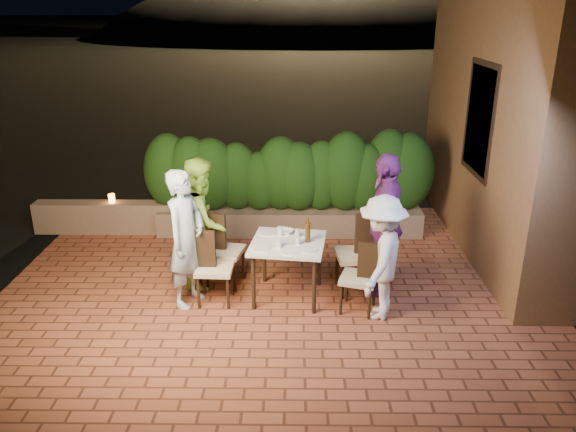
{
  "coord_description": "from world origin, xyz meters",
  "views": [
    {
      "loc": [
        0.28,
        -6.13,
        3.46
      ],
      "look_at": [
        0.2,
        0.26,
        1.05
      ],
      "focal_mm": 35.0,
      "sensor_mm": 36.0,
      "label": 1
    }
  ],
  "objects_px": {
    "chair_left_back": "(225,250)",
    "diner_blue": "(186,239)",
    "parapet_lamp": "(112,198)",
    "beer_bottle": "(308,230)",
    "dining_table": "(288,270)",
    "bowl": "(286,231)",
    "chair_right_front": "(359,277)",
    "diner_green": "(202,221)",
    "diner_white": "(381,258)",
    "diner_purple": "(385,225)",
    "chair_left_front": "(215,267)",
    "chair_right_back": "(356,253)"
  },
  "relations": [
    {
      "from": "chair_left_back",
      "to": "diner_blue",
      "type": "distance_m",
      "value": 0.73
    },
    {
      "from": "parapet_lamp",
      "to": "beer_bottle",
      "type": "bearing_deg",
      "value": -34.69
    },
    {
      "from": "dining_table",
      "to": "bowl",
      "type": "height_order",
      "value": "bowl"
    },
    {
      "from": "chair_left_back",
      "to": "chair_right_front",
      "type": "xyz_separation_m",
      "value": [
        1.67,
        -0.67,
        -0.04
      ]
    },
    {
      "from": "bowl",
      "to": "parapet_lamp",
      "type": "bearing_deg",
      "value": 146.56
    },
    {
      "from": "bowl",
      "to": "diner_green",
      "type": "distance_m",
      "value": 1.1
    },
    {
      "from": "dining_table",
      "to": "diner_green",
      "type": "xyz_separation_m",
      "value": [
        -1.12,
        0.44,
        0.47
      ]
    },
    {
      "from": "diner_green",
      "to": "diner_white",
      "type": "bearing_deg",
      "value": -113.52
    },
    {
      "from": "dining_table",
      "to": "chair_right_front",
      "type": "height_order",
      "value": "chair_right_front"
    },
    {
      "from": "diner_purple",
      "to": "parapet_lamp",
      "type": "distance_m",
      "value": 4.51
    },
    {
      "from": "chair_left_front",
      "to": "parapet_lamp",
      "type": "distance_m",
      "value": 2.99
    },
    {
      "from": "bowl",
      "to": "chair_right_back",
      "type": "height_order",
      "value": "chair_right_back"
    },
    {
      "from": "dining_table",
      "to": "bowl",
      "type": "xyz_separation_m",
      "value": [
        -0.03,
        0.28,
        0.4
      ]
    },
    {
      "from": "chair_left_back",
      "to": "chair_right_back",
      "type": "bearing_deg",
      "value": 6.1
    },
    {
      "from": "chair_left_front",
      "to": "diner_purple",
      "type": "xyz_separation_m",
      "value": [
        2.09,
        0.3,
        0.44
      ]
    },
    {
      "from": "beer_bottle",
      "to": "diner_green",
      "type": "relative_size",
      "value": 0.19
    },
    {
      "from": "diner_purple",
      "to": "chair_left_back",
      "type": "bearing_deg",
      "value": -82.41
    },
    {
      "from": "chair_left_back",
      "to": "dining_table",
      "type": "bearing_deg",
      "value": -10.53
    },
    {
      "from": "diner_blue",
      "to": "parapet_lamp",
      "type": "xyz_separation_m",
      "value": [
        -1.63,
        2.3,
        -0.28
      ]
    },
    {
      "from": "dining_table",
      "to": "diner_purple",
      "type": "relative_size",
      "value": 0.48
    },
    {
      "from": "chair_right_front",
      "to": "diner_white",
      "type": "bearing_deg",
      "value": 171.16
    },
    {
      "from": "beer_bottle",
      "to": "diner_blue",
      "type": "height_order",
      "value": "diner_blue"
    },
    {
      "from": "chair_left_back",
      "to": "chair_right_front",
      "type": "distance_m",
      "value": 1.8
    },
    {
      "from": "chair_right_back",
      "to": "diner_blue",
      "type": "relative_size",
      "value": 0.62
    },
    {
      "from": "diner_blue",
      "to": "diner_purple",
      "type": "relative_size",
      "value": 0.93
    },
    {
      "from": "diner_green",
      "to": "parapet_lamp",
      "type": "bearing_deg",
      "value": 43.93
    },
    {
      "from": "chair_left_back",
      "to": "diner_purple",
      "type": "xyz_separation_m",
      "value": [
        2.02,
        -0.17,
        0.42
      ]
    },
    {
      "from": "diner_blue",
      "to": "dining_table",
      "type": "bearing_deg",
      "value": -60.36
    },
    {
      "from": "bowl",
      "to": "diner_green",
      "type": "height_order",
      "value": "diner_green"
    },
    {
      "from": "chair_left_back",
      "to": "chair_right_front",
      "type": "bearing_deg",
      "value": -9.98
    },
    {
      "from": "chair_right_back",
      "to": "diner_purple",
      "type": "height_order",
      "value": "diner_purple"
    },
    {
      "from": "chair_right_front",
      "to": "diner_white",
      "type": "relative_size",
      "value": 0.6
    },
    {
      "from": "bowl",
      "to": "diner_white",
      "type": "relative_size",
      "value": 0.13
    },
    {
      "from": "chair_right_back",
      "to": "parapet_lamp",
      "type": "relative_size",
      "value": 7.52
    },
    {
      "from": "bowl",
      "to": "chair_left_back",
      "type": "xyz_separation_m",
      "value": [
        -0.8,
        0.06,
        -0.28
      ]
    },
    {
      "from": "chair_right_front",
      "to": "diner_purple",
      "type": "relative_size",
      "value": 0.49
    },
    {
      "from": "bowl",
      "to": "parapet_lamp",
      "type": "height_order",
      "value": "bowl"
    },
    {
      "from": "diner_white",
      "to": "diner_purple",
      "type": "xyz_separation_m",
      "value": [
        0.12,
        0.61,
        0.17
      ]
    },
    {
      "from": "chair_left_back",
      "to": "parapet_lamp",
      "type": "relative_size",
      "value": 6.99
    },
    {
      "from": "beer_bottle",
      "to": "chair_left_back",
      "type": "bearing_deg",
      "value": 162.54
    },
    {
      "from": "chair_right_front",
      "to": "chair_right_back",
      "type": "relative_size",
      "value": 0.85
    },
    {
      "from": "dining_table",
      "to": "parapet_lamp",
      "type": "bearing_deg",
      "value": 143.05
    },
    {
      "from": "diner_green",
      "to": "dining_table",
      "type": "bearing_deg",
      "value": -113.29
    },
    {
      "from": "chair_left_back",
      "to": "chair_right_front",
      "type": "height_order",
      "value": "chair_left_back"
    },
    {
      "from": "chair_right_back",
      "to": "diner_green",
      "type": "relative_size",
      "value": 0.62
    },
    {
      "from": "beer_bottle",
      "to": "diner_blue",
      "type": "distance_m",
      "value": 1.46
    },
    {
      "from": "chair_right_front",
      "to": "chair_right_back",
      "type": "distance_m",
      "value": 0.5
    },
    {
      "from": "beer_bottle",
      "to": "chair_left_back",
      "type": "relative_size",
      "value": 0.33
    },
    {
      "from": "chair_left_front",
      "to": "chair_left_back",
      "type": "relative_size",
      "value": 0.96
    },
    {
      "from": "beer_bottle",
      "to": "bowl",
      "type": "height_order",
      "value": "beer_bottle"
    }
  ]
}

